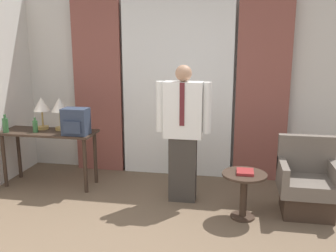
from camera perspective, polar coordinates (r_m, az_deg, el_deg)
name	(u,v)px	position (r m, az deg, el deg)	size (l,w,h in m)	color
wall_back	(178,83)	(5.47, 1.58, 6.64)	(10.00, 0.06, 2.70)	silver
curtain_sheer_center	(177,88)	(5.35, 1.37, 5.85)	(1.58, 0.06, 2.58)	white
curtain_drape_left	(98,86)	(5.66, -10.66, 6.02)	(0.72, 0.06, 2.58)	brown
curtain_drape_right	(263,90)	(5.30, 14.21, 5.40)	(0.72, 0.06, 2.58)	brown
desk	(49,140)	(5.30, -17.69, -2.06)	(1.28, 0.48, 0.76)	#38281E
table_lamp_left	(42,106)	(5.36, -18.71, 2.84)	(0.22, 0.22, 0.44)	tan
table_lamp_right	(60,107)	(5.24, -16.20, 2.79)	(0.22, 0.22, 0.44)	tan
bottle_near_edge	(5,125)	(5.38, -23.54, 0.14)	(0.07, 0.07, 0.24)	#336638
bottle_by_lamp	(35,126)	(5.25, -19.58, -0.02)	(0.07, 0.07, 0.20)	#336638
backpack	(76,122)	(4.95, -13.90, 0.64)	(0.33, 0.25, 0.34)	#2D384C
person	(183,129)	(4.49, 2.31, -0.52)	(0.66, 0.22, 1.67)	#38332D
armchair	(307,186)	(4.61, 20.40, -8.55)	(0.64, 0.59, 0.87)	#38281E
side_table	(244,188)	(4.27, 11.48, -9.20)	(0.49, 0.49, 0.52)	#38281E
book	(245,172)	(4.22, 11.66, -6.86)	(0.18, 0.21, 0.03)	maroon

